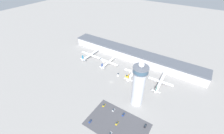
{
  "coord_description": "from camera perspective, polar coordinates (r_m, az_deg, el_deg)",
  "views": [
    {
      "loc": [
        86.45,
        -132.61,
        141.85
      ],
      "look_at": [
        -8.37,
        15.22,
        13.6
      ],
      "focal_mm": 24.0,
      "sensor_mm": 36.0,
      "label": 1
    }
  ],
  "objects": [
    {
      "name": "airplane_gate_delta",
      "position": [
        216.76,
        18.0,
        -5.34
      ],
      "size": [
        34.96,
        45.07,
        13.26
      ],
      "color": "white",
      "rests_on": "ground"
    },
    {
      "name": "airplane_gate_alpha",
      "position": [
        265.7,
        -8.22,
        4.59
      ],
      "size": [
        41.31,
        39.46,
        12.63
      ],
      "color": "silver",
      "rests_on": "ground"
    },
    {
      "name": "service_truck_water",
      "position": [
        206.32,
        11.13,
        -7.74
      ],
      "size": [
        4.11,
        8.63,
        3.17
      ],
      "color": "black",
      "rests_on": "ground"
    },
    {
      "name": "service_truck_baggage",
      "position": [
        252.52,
        -2.83,
        2.18
      ],
      "size": [
        7.06,
        5.78,
        2.85
      ],
      "color": "black",
      "rests_on": "ground"
    },
    {
      "name": "car_navy_sedan",
      "position": [
        175.51,
        4.33,
        -17.62
      ],
      "size": [
        1.9,
        4.5,
        1.51
      ],
      "color": "black",
      "rests_on": "ground"
    },
    {
      "name": "ground_plane",
      "position": [
        212.56,
        -0.32,
        -5.73
      ],
      "size": [
        1000.0,
        1000.0,
        0.0
      ],
      "primitive_type": "plane",
      "color": "gray"
    },
    {
      "name": "car_green_van",
      "position": [
        170.81,
        12.57,
        -21.06
      ],
      "size": [
        1.89,
        4.64,
        1.4
      ],
      "color": "black",
      "rests_on": "ground"
    },
    {
      "name": "car_silver_sedan",
      "position": [
        178.92,
        0.61,
        -16.02
      ],
      "size": [
        1.98,
        4.4,
        1.44
      ],
      "color": "black",
      "rests_on": "ground"
    },
    {
      "name": "service_truck_catering",
      "position": [
        221.6,
        5.72,
        -3.57
      ],
      "size": [
        5.92,
        3.34,
        2.66
      ],
      "color": "black",
      "rests_on": "ground"
    },
    {
      "name": "parking_lot_surface",
      "position": [
        169.01,
        1.97,
        -20.96
      ],
      "size": [
        64.0,
        40.0,
        0.01
      ],
      "primitive_type": "cube",
      "color": "#424247",
      "rests_on": "ground"
    },
    {
      "name": "car_red_hatchback",
      "position": [
        183.42,
        -3.09,
        -14.33
      ],
      "size": [
        1.95,
        4.56,
        1.41
      ],
      "color": "black",
      "rests_on": "ground"
    },
    {
      "name": "car_maroon_suv",
      "position": [
        168.94,
        1.91,
        -20.65
      ],
      "size": [
        1.8,
        4.45,
        1.46
      ],
      "color": "black",
      "rests_on": "ground"
    },
    {
      "name": "terminal_building",
      "position": [
        257.7,
        8.2,
        4.47
      ],
      "size": [
        231.53,
        25.0,
        16.02
      ],
      "color": "#B2B2B7",
      "rests_on": "ground"
    },
    {
      "name": "airplane_gate_charlie",
      "position": [
        224.89,
        8.27,
        -1.9
      ],
      "size": [
        30.53,
        42.45,
        14.42
      ],
      "color": "white",
      "rests_on": "ground"
    },
    {
      "name": "airplane_gate_bravo",
      "position": [
        245.21,
        -1.29,
        1.84
      ],
      "size": [
        33.74,
        37.64,
        11.01
      ],
      "color": "white",
      "rests_on": "ground"
    },
    {
      "name": "car_blue_compact",
      "position": [
        171.71,
        -8.32,
        -19.79
      ],
      "size": [
        2.03,
        4.07,
        1.58
      ],
      "color": "black",
      "rests_on": "ground"
    },
    {
      "name": "car_black_suv",
      "position": [
        162.85,
        -0.67,
        -24.07
      ],
      "size": [
        1.96,
        4.76,
        1.37
      ],
      "color": "black",
      "rests_on": "ground"
    },
    {
      "name": "service_truck_fuel",
      "position": [
        223.82,
        2.36,
        -2.91
      ],
      "size": [
        4.71,
        6.79,
        2.76
      ],
      "color": "black",
      "rests_on": "ground"
    },
    {
      "name": "control_tower",
      "position": [
        169.16,
        10.09,
        -6.87
      ],
      "size": [
        16.83,
        16.83,
        58.87
      ],
      "color": "#ADB2BC",
      "rests_on": "ground"
    }
  ]
}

